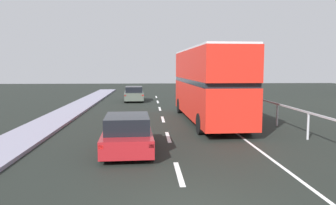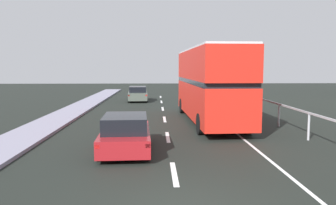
{
  "view_description": "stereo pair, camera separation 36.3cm",
  "coord_description": "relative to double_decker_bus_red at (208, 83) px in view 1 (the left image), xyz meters",
  "views": [
    {
      "loc": [
        -0.91,
        -6.75,
        3.13
      ],
      "look_at": [
        0.04,
        8.98,
        1.49
      ],
      "focal_mm": 35.87,
      "sensor_mm": 36.0,
      "label": 1
    },
    {
      "loc": [
        -0.55,
        -6.77,
        3.13
      ],
      "look_at": [
        0.04,
        8.98,
        1.49
      ],
      "focal_mm": 35.87,
      "sensor_mm": 36.0,
      "label": 2
    }
  ],
  "objects": [
    {
      "name": "double_decker_bus_red",
      "position": [
        0.0,
        0.0,
        0.0
      ],
      "size": [
        2.84,
        10.61,
        4.21
      ],
      "rotation": [
        0.0,
        0.0,
        0.04
      ],
      "color": "red",
      "rests_on": "ground"
    },
    {
      "name": "sedan_car_ahead",
      "position": [
        -4.77,
        12.31,
        -1.59
      ],
      "size": [
        1.92,
        4.12,
        1.38
      ],
      "rotation": [
        0.0,
        0.0,
        0.05
      ],
      "color": "#49534A",
      "rests_on": "ground"
    },
    {
      "name": "lane_paint_markings",
      "position": [
        -0.48,
        -3.68,
        -2.26
      ],
      "size": [
        3.46,
        46.0,
        0.01
      ],
      "color": "silver",
      "rests_on": "ground"
    },
    {
      "name": "hatchback_car_near",
      "position": [
        -4.23,
        -6.65,
        -1.6
      ],
      "size": [
        1.98,
        4.22,
        1.37
      ],
      "rotation": [
        0.0,
        0.0,
        0.04
      ],
      "color": "maroon",
      "rests_on": "ground"
    },
    {
      "name": "bridge_side_railing",
      "position": [
        3.5,
        -3.36,
        -1.28
      ],
      "size": [
        0.1,
        42.0,
        1.22
      ],
      "color": "#A9AAB0",
      "rests_on": "ground"
    }
  ]
}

